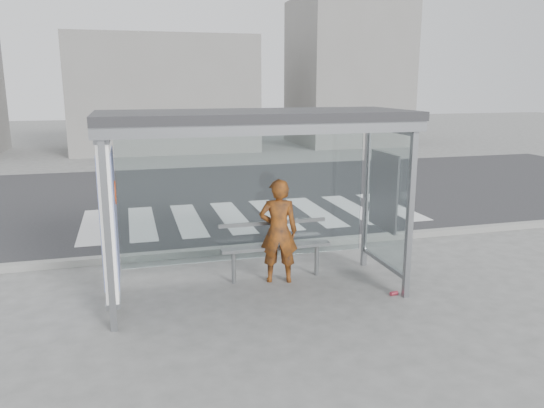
{
  "coord_description": "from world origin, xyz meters",
  "views": [
    {
      "loc": [
        -1.72,
        -7.04,
        2.99
      ],
      "look_at": [
        0.27,
        0.2,
        1.27
      ],
      "focal_mm": 35.0,
      "sensor_mm": 36.0,
      "label": 1
    }
  ],
  "objects_px": {
    "bus_shelter": "(230,158)",
    "person": "(278,231)",
    "bench": "(276,246)",
    "soda_can": "(394,293)"
  },
  "relations": [
    {
      "from": "person",
      "to": "soda_can",
      "type": "bearing_deg",
      "value": 159.79
    },
    {
      "from": "bus_shelter",
      "to": "person",
      "type": "relative_size",
      "value": 2.65
    },
    {
      "from": "bus_shelter",
      "to": "bench",
      "type": "bearing_deg",
      "value": 29.34
    },
    {
      "from": "person",
      "to": "soda_can",
      "type": "xyz_separation_m",
      "value": [
        1.45,
        -0.99,
        -0.77
      ]
    },
    {
      "from": "person",
      "to": "soda_can",
      "type": "height_order",
      "value": "person"
    },
    {
      "from": "bus_shelter",
      "to": "soda_can",
      "type": "height_order",
      "value": "bus_shelter"
    },
    {
      "from": "person",
      "to": "bus_shelter",
      "type": "bearing_deg",
      "value": 35.75
    },
    {
      "from": "bench",
      "to": "bus_shelter",
      "type": "bearing_deg",
      "value": -150.66
    },
    {
      "from": "person",
      "to": "bench",
      "type": "height_order",
      "value": "person"
    },
    {
      "from": "bus_shelter",
      "to": "soda_can",
      "type": "distance_m",
      "value": 3.05
    }
  ]
}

